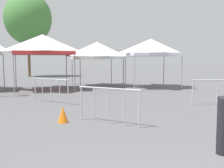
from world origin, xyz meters
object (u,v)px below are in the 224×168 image
canopy_tent_behind_left (97,51)px  crowd_barrier_by_lift (217,87)px  crowd_barrier_mid_lot (108,98)px  canopy_tent_right_of_center (43,45)px  tree_behind_tents_right (28,18)px  crowd_barrier_near_person (51,86)px  canopy_tent_behind_center (151,47)px  traffic_cone_lot_center (63,115)px

canopy_tent_behind_left → crowd_barrier_by_lift: canopy_tent_behind_left is taller
canopy_tent_behind_left → crowd_barrier_mid_lot: size_ratio=2.26×
canopy_tent_right_of_center → crowd_barrier_by_lift: (7.05, -7.66, -2.07)m
tree_behind_tents_right → crowd_barrier_mid_lot: tree_behind_tents_right is taller
crowd_barrier_near_person → canopy_tent_behind_left: bearing=63.7°
crowd_barrier_mid_lot → crowd_barrier_by_lift: 5.60m
canopy_tent_behind_center → crowd_barrier_by_lift: bearing=-90.2°
tree_behind_tents_right → traffic_cone_lot_center: (2.12, -23.06, -6.13)m
crowd_barrier_mid_lot → crowd_barrier_near_person: 4.53m
tree_behind_tents_right → crowd_barrier_near_person: tree_behind_tents_right is taller
canopy_tent_right_of_center → crowd_barrier_near_person: bearing=-86.7°
crowd_barrier_mid_lot → crowd_barrier_near_person: same height
canopy_tent_behind_center → crowd_barrier_mid_lot: 10.99m
tree_behind_tents_right → traffic_cone_lot_center: bearing=-84.7°
crowd_barrier_by_lift → crowd_barrier_near_person: bearing=162.4°
canopy_tent_right_of_center → traffic_cone_lot_center: size_ratio=7.78×
tree_behind_tents_right → traffic_cone_lot_center: size_ratio=18.93×
crowd_barrier_mid_lot → traffic_cone_lot_center: size_ratio=3.14×
crowd_barrier_by_lift → tree_behind_tents_right: bearing=111.9°
canopy_tent_behind_left → canopy_tent_behind_center: size_ratio=0.99×
canopy_tent_right_of_center → crowd_barrier_mid_lot: 10.18m
crowd_barrier_near_person → crowd_barrier_mid_lot: bearing=-69.9°
tree_behind_tents_right → crowd_barrier_near_person: (1.86, -19.29, -5.62)m
crowd_barrier_mid_lot → traffic_cone_lot_center: (-1.30, 0.48, -0.51)m
canopy_tent_behind_center → crowd_barrier_by_lift: size_ratio=1.73×
crowd_barrier_mid_lot → traffic_cone_lot_center: bearing=159.6°
canopy_tent_right_of_center → crowd_barrier_by_lift: size_ratio=1.88×
canopy_tent_behind_center → canopy_tent_behind_left: bearing=153.7°
canopy_tent_behind_center → crowd_barrier_near_person: bearing=-142.3°
crowd_barrier_by_lift → canopy_tent_right_of_center: bearing=132.6°
canopy_tent_right_of_center → crowd_barrier_mid_lot: canopy_tent_right_of_center is taller
canopy_tent_behind_center → crowd_barrier_mid_lot: canopy_tent_behind_center is taller
canopy_tent_behind_center → traffic_cone_lot_center: 11.37m
canopy_tent_behind_left → crowd_barrier_mid_lot: 11.43m
tree_behind_tents_right → crowd_barrier_by_lift: tree_behind_tents_right is taller
crowd_barrier_near_person → canopy_tent_right_of_center: bearing=93.3°
tree_behind_tents_right → crowd_barrier_mid_lot: 24.44m
tree_behind_tents_right → crowd_barrier_mid_lot: (3.42, -23.54, -5.62)m
canopy_tent_behind_center → tree_behind_tents_right: tree_behind_tents_right is taller
canopy_tent_right_of_center → tree_behind_tents_right: (-1.55, 13.75, 3.55)m
canopy_tent_behind_left → traffic_cone_lot_center: canopy_tent_behind_left is taller
crowd_barrier_by_lift → canopy_tent_behind_center: bearing=89.8°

